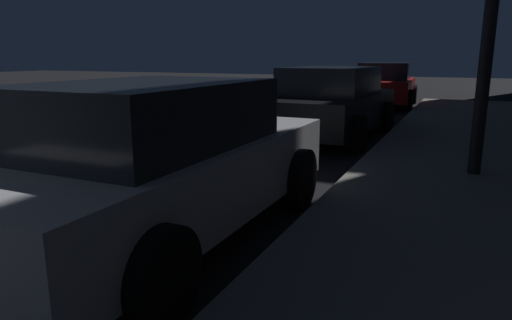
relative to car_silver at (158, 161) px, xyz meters
The scene contains 3 objects.
car_silver is the anchor object (origin of this frame).
car_black 5.85m from the car_silver, 90.00° to the left, with size 2.13×4.21×1.43m.
car_red 12.61m from the car_silver, 90.00° to the left, with size 2.15×4.16×1.43m.
Camera 1 is at (5.32, 0.36, 1.64)m, focal length 32.17 mm.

